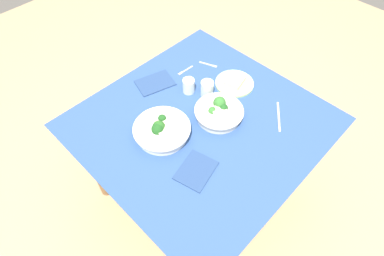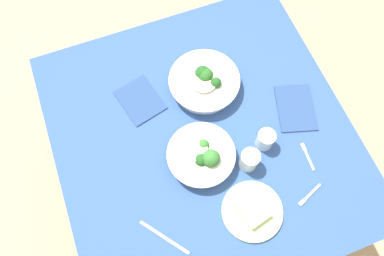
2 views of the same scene
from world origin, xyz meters
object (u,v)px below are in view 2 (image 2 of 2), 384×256
at_px(fork_by_near_bowl, 307,155).
at_px(napkin_folded_upper, 296,108).
at_px(fork_by_far_bowl, 309,196).
at_px(napkin_folded_lower, 140,100).
at_px(broccoli_bowl_far, 204,82).
at_px(broccoli_bowl_near, 202,156).
at_px(water_glass_side, 265,140).
at_px(water_glass_center, 249,160).
at_px(table_knife_left, 164,237).
at_px(bread_side_plate, 252,211).

relative_size(fork_by_near_bowl, napkin_folded_upper, 0.55).
distance_m(fork_by_far_bowl, napkin_folded_lower, 0.72).
bearing_deg(broccoli_bowl_far, broccoli_bowl_near, -23.07).
distance_m(water_glass_side, fork_by_far_bowl, 0.25).
bearing_deg(napkin_folded_lower, broccoli_bowl_far, 83.42).
xyz_separation_m(napkin_folded_upper, napkin_folded_lower, (-0.24, -0.55, 0.00)).
xyz_separation_m(water_glass_center, napkin_folded_lower, (-0.38, -0.29, -0.04)).
distance_m(broccoli_bowl_near, napkin_folded_upper, 0.42).
distance_m(broccoli_bowl_far, water_glass_side, 0.32).
height_order(water_glass_side, napkin_folded_upper, water_glass_side).
bearing_deg(fork_by_far_bowl, broccoli_bowl_far, -91.94).
xyz_separation_m(fork_by_far_bowl, table_knife_left, (-0.04, -0.52, -0.00)).
xyz_separation_m(water_glass_side, fork_by_near_bowl, (0.10, 0.13, -0.04)).
distance_m(broccoli_bowl_far, napkin_folded_upper, 0.37).
xyz_separation_m(water_glass_center, fork_by_far_bowl, (0.18, 0.15, -0.04)).
height_order(broccoli_bowl_far, napkin_folded_upper, broccoli_bowl_far).
bearing_deg(fork_by_far_bowl, bread_side_plate, -26.52).
bearing_deg(table_knife_left, water_glass_center, 73.02).
bearing_deg(water_glass_side, fork_by_far_bowl, 15.82).
relative_size(water_glass_center, water_glass_side, 1.09).
height_order(bread_side_plate, fork_by_near_bowl, bread_side_plate).
bearing_deg(broccoli_bowl_near, napkin_folded_lower, -155.81).
xyz_separation_m(broccoli_bowl_near, water_glass_side, (0.02, 0.24, 0.01)).
height_order(broccoli_bowl_far, fork_by_near_bowl, broccoli_bowl_far).
relative_size(broccoli_bowl_near, table_knife_left, 1.24).
height_order(broccoli_bowl_far, water_glass_side, broccoli_bowl_far).
bearing_deg(fork_by_far_bowl, water_glass_center, -71.20).
distance_m(broccoli_bowl_near, fork_by_near_bowl, 0.39).
relative_size(broccoli_bowl_near, water_glass_center, 2.83).
height_order(broccoli_bowl_near, table_knife_left, broccoli_bowl_near).
bearing_deg(table_knife_left, broccoli_bowl_near, 96.88).
xyz_separation_m(broccoli_bowl_near, table_knife_left, (0.21, -0.22, -0.03)).
distance_m(fork_by_far_bowl, fork_by_near_bowl, 0.15).
height_order(water_glass_side, table_knife_left, water_glass_side).
bearing_deg(napkin_folded_lower, broccoli_bowl_near, 24.19).
distance_m(broccoli_bowl_near, water_glass_center, 0.17).
xyz_separation_m(bread_side_plate, water_glass_side, (-0.21, 0.14, 0.03)).
bearing_deg(table_knife_left, fork_by_near_bowl, 61.09).
bearing_deg(water_glass_side, table_knife_left, -67.32).
xyz_separation_m(broccoli_bowl_far, bread_side_plate, (0.52, -0.02, -0.02)).
xyz_separation_m(water_glass_center, table_knife_left, (0.14, -0.37, -0.04)).
distance_m(broccoli_bowl_far, napkin_folded_lower, 0.26).
relative_size(broccoli_bowl_far, broccoli_bowl_near, 1.12).
relative_size(bread_side_plate, napkin_folded_lower, 1.19).
distance_m(broccoli_bowl_near, bread_side_plate, 0.26).
distance_m(fork_by_near_bowl, table_knife_left, 0.59).
height_order(bread_side_plate, napkin_folded_upper, bread_side_plate).
xyz_separation_m(bread_side_plate, fork_by_near_bowl, (-0.11, 0.27, -0.01)).
bearing_deg(fork_by_near_bowl, bread_side_plate, 116.32).
bearing_deg(water_glass_center, bread_side_plate, -18.95).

